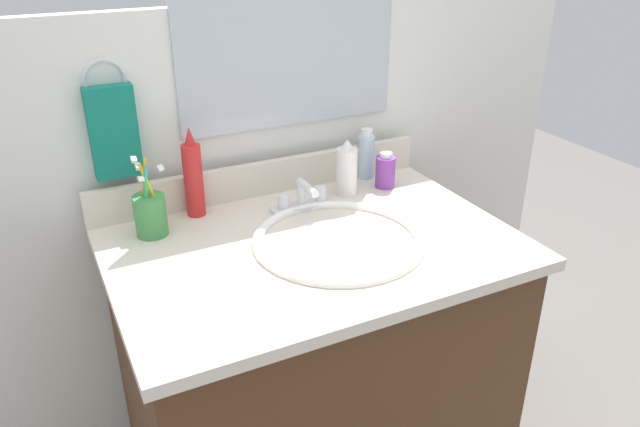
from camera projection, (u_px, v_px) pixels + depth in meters
vanity_cabinet at (315, 384)px, 1.60m from camera, size 0.88×0.58×0.79m
countertop at (314, 247)px, 1.42m from camera, size 0.92×0.64×0.03m
backsplash at (264, 178)px, 1.64m from camera, size 0.92×0.02×0.09m
back_wall at (259, 238)px, 1.78m from camera, size 2.02×0.04×1.30m
mirror_panel at (288, 16)px, 1.53m from camera, size 0.60×0.01×0.56m
towel_ring at (105, 80)px, 1.40m from camera, size 0.10×0.01×0.10m
hand_towel at (114, 132)px, 1.43m from camera, size 0.11×0.04×0.22m
sink_basin at (338, 253)px, 1.42m from camera, size 0.40×0.40×0.11m
faucet at (303, 200)px, 1.56m from camera, size 0.16×0.10×0.08m
bottle_gel_clear at (366, 155)px, 1.73m from camera, size 0.05×0.05×0.14m
bottle_lotion_white at (347, 169)px, 1.62m from camera, size 0.06×0.06×0.15m
bottle_spray_red at (193, 177)px, 1.50m from camera, size 0.05×0.05×0.23m
bottle_cream_purple at (385, 171)px, 1.68m from camera, size 0.05×0.05×0.10m
cup_green at (150, 213)px, 1.42m from camera, size 0.08×0.08×0.19m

